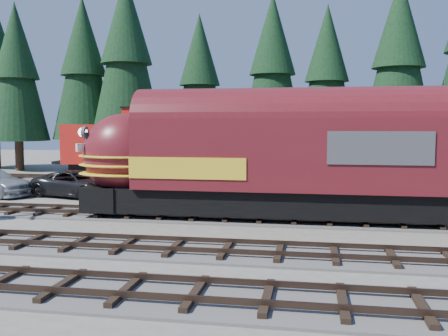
% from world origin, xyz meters
% --- Properties ---
extents(ground, '(120.00, 120.00, 0.00)m').
position_xyz_m(ground, '(0.00, 0.00, 0.00)').
color(ground, '#6B665B').
rests_on(ground, ground).
extents(track_spur, '(32.00, 3.20, 0.33)m').
position_xyz_m(track_spur, '(-10.00, 18.00, 0.06)').
color(track_spur, '#4C4947').
rests_on(track_spur, ground).
extents(depot, '(12.80, 7.00, 5.30)m').
position_xyz_m(depot, '(-0.00, 10.50, 2.96)').
color(depot, gold).
rests_on(depot, ground).
extents(conifer_backdrop, '(79.95, 22.15, 17.22)m').
position_xyz_m(conifer_backdrop, '(6.20, 24.83, 9.90)').
color(conifer_backdrop, black).
rests_on(conifer_backdrop, ground).
extents(locomotive, '(16.66, 3.31, 4.53)m').
position_xyz_m(locomotive, '(-0.68, 4.00, 2.64)').
color(locomotive, black).
rests_on(locomotive, ground).
extents(caboose, '(10.07, 2.92, 5.24)m').
position_xyz_m(caboose, '(-11.50, 18.00, 2.60)').
color(caboose, black).
rests_on(caboose, ground).
extents(pickup_truck_a, '(6.25, 4.14, 1.59)m').
position_xyz_m(pickup_truck_a, '(-11.56, 9.29, 0.80)').
color(pickup_truck_a, black).
rests_on(pickup_truck_a, ground).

